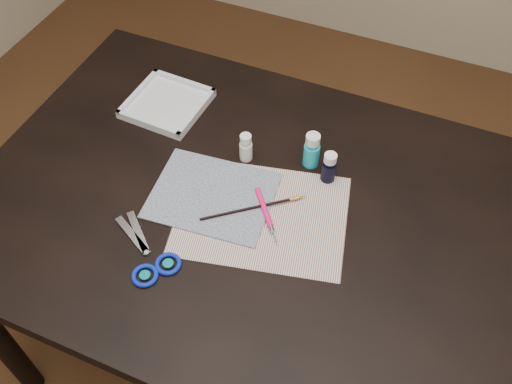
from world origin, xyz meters
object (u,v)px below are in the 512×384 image
at_px(paint_bottle_white, 246,147).
at_px(paint_bottle_cyan, 312,150).
at_px(canvas, 212,195).
at_px(palette_tray, 167,103).
at_px(scissors, 139,248).
at_px(paper, 262,215).
at_px(paint_bottle_navy, 329,167).

height_order(paint_bottle_white, paint_bottle_cyan, paint_bottle_cyan).
bearing_deg(canvas, paint_bottle_white, 80.53).
distance_m(paint_bottle_white, palette_tray, 0.28).
bearing_deg(scissors, paper, -109.80).
bearing_deg(paper, paint_bottle_navy, 57.77).
xyz_separation_m(scissors, palette_tray, (-0.16, 0.42, 0.01)).
distance_m(canvas, paint_bottle_cyan, 0.26).
height_order(paint_bottle_white, scissors, paint_bottle_white).
xyz_separation_m(canvas, scissors, (-0.08, -0.19, 0.00)).
xyz_separation_m(paint_bottle_white, scissors, (-0.10, -0.33, -0.03)).
distance_m(paper, palette_tray, 0.43).
distance_m(paint_bottle_navy, palette_tray, 0.47).
distance_m(paint_bottle_white, scissors, 0.35).
bearing_deg(paint_bottle_cyan, canvas, -133.16).
bearing_deg(palette_tray, paint_bottle_navy, -8.72).
distance_m(paint_bottle_white, paint_bottle_navy, 0.20).
bearing_deg(paint_bottle_white, paint_bottle_cyan, 16.72).
bearing_deg(paper, canvas, 177.31).
distance_m(paint_bottle_navy, scissors, 0.46).
bearing_deg(paint_bottle_navy, paint_bottle_cyan, 150.14).
xyz_separation_m(paint_bottle_cyan, palette_tray, (-0.41, 0.04, -0.04)).
distance_m(scissors, palette_tray, 0.45).
xyz_separation_m(paint_bottle_navy, palette_tray, (-0.47, 0.07, -0.03)).
height_order(canvas, palette_tray, palette_tray).
bearing_deg(palette_tray, paint_bottle_cyan, -5.65).
xyz_separation_m(paint_bottle_white, paint_bottle_navy, (0.20, 0.01, 0.00)).
relative_size(scissors, palette_tray, 1.15).
relative_size(paper, palette_tray, 1.98).
height_order(paper, paint_bottle_navy, paint_bottle_navy).
bearing_deg(palette_tray, paper, -32.27).
bearing_deg(paint_bottle_cyan, scissors, -123.79).
distance_m(paper, paint_bottle_cyan, 0.20).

